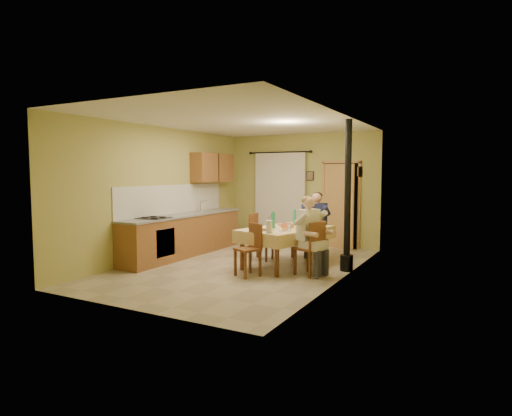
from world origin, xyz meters
The scene contains 17 objects.
floor centered at (0.00, 0.00, 0.00)m, with size 4.00×6.00×0.01m, color tan.
room_shell centered at (0.00, 0.00, 1.82)m, with size 4.04×6.04×2.82m.
kitchen_run centered at (-1.71, 0.40, 0.48)m, with size 0.64×3.64×1.56m.
upper_cabinets centered at (-1.82, 1.70, 1.95)m, with size 0.35×1.40×0.70m, color brown.
curtain centered at (-0.55, 2.90, 1.26)m, with size 1.70×0.07×2.22m.
doorway centered at (1.04, 2.92, 1.05)m, with size 0.96×0.27×2.15m.
dining_table centered at (0.74, 0.41, 0.38)m, with size 1.52×2.07×0.76m.
tableware centered at (0.73, 0.30, 0.83)m, with size 0.67×1.67×0.33m.
chair_far centered at (0.97, 1.47, 0.29)m, with size 0.40×0.40×0.95m.
chair_near centered at (0.48, -0.62, 0.29)m, with size 0.51×0.51×0.93m.
chair_right centered at (1.42, -0.06, 0.29)m, with size 0.53×0.53×0.97m.
chair_left centered at (0.01, 0.77, 0.29)m, with size 0.44×0.44×0.97m.
man_far centered at (0.97, 1.49, 0.88)m, with size 0.58×0.47×1.39m.
man_right centered at (1.41, -0.05, 0.88)m, with size 0.59×0.65×1.39m.
stove_flue centered at (1.90, 0.60, 1.02)m, with size 0.24×0.24×2.80m.
picture_back centered at (0.25, 2.97, 1.75)m, with size 0.19×0.03×0.23m, color black.
picture_right centered at (1.97, 1.20, 1.85)m, with size 0.03×0.31×0.21m, color brown.
Camera 1 is at (4.12, -7.13, 1.83)m, focal length 30.00 mm.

